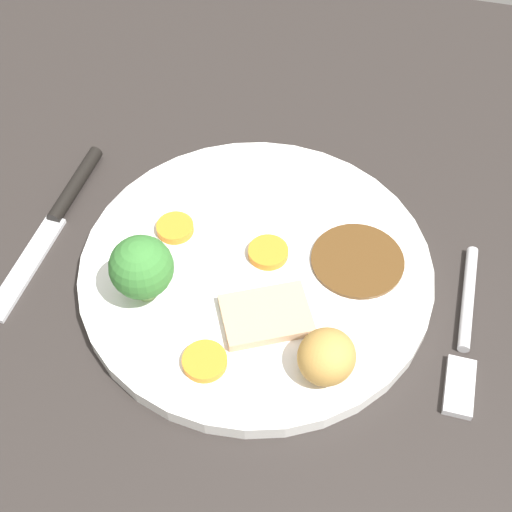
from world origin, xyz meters
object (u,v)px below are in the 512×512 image
at_px(dinner_plate, 256,269).
at_px(meat_slice_main, 266,315).
at_px(fork, 465,329).
at_px(knife, 58,213).
at_px(carrot_coin_side, 205,361).
at_px(roast_potato_left, 327,357).
at_px(carrot_coin_back, 174,229).
at_px(broccoli_floret, 141,268).
at_px(carrot_coin_front, 268,252).

relative_size(dinner_plate, meat_slice_main, 4.33).
height_order(fork, knife, knife).
relative_size(carrot_coin_side, fork, 0.21).
distance_m(dinner_plate, carrot_coin_side, 0.09).
xyz_separation_m(dinner_plate, roast_potato_left, (-0.07, 0.08, 0.02)).
bearing_deg(meat_slice_main, carrot_coin_back, -34.05).
distance_m(dinner_plate, knife, 0.18).
bearing_deg(broccoli_floret, carrot_coin_front, -143.08).
height_order(carrot_coin_side, broccoli_floret, broccoli_floret).
xyz_separation_m(meat_slice_main, carrot_coin_front, (0.01, -0.06, -0.00)).
bearing_deg(dinner_plate, fork, 175.55).
height_order(dinner_plate, broccoli_floret, broccoli_floret).
bearing_deg(dinner_plate, roast_potato_left, 131.73).
bearing_deg(carrot_coin_back, carrot_coin_side, 118.33).
xyz_separation_m(dinner_plate, fork, (-0.16, 0.01, -0.00)).
xyz_separation_m(meat_slice_main, roast_potato_left, (-0.05, 0.03, 0.01)).
bearing_deg(carrot_coin_front, meat_slice_main, 102.41).
bearing_deg(carrot_coin_front, carrot_coin_side, 79.25).
relative_size(carrot_coin_front, knife, 0.17).
bearing_deg(meat_slice_main, carrot_coin_front, -77.59).
xyz_separation_m(carrot_coin_back, knife, (0.10, -0.00, -0.01)).
bearing_deg(dinner_plate, carrot_coin_front, -122.91).
relative_size(meat_slice_main, fork, 0.42).
relative_size(carrot_coin_back, carrot_coin_side, 0.95).
xyz_separation_m(dinner_plate, carrot_coin_front, (-0.01, -0.01, 0.01)).
bearing_deg(carrot_coin_side, carrot_coin_front, -100.75).
bearing_deg(roast_potato_left, broccoli_floret, -11.64).
distance_m(carrot_coin_back, fork, 0.24).
relative_size(dinner_plate, broccoli_floret, 4.76).
distance_m(carrot_coin_side, knife, 0.20).
relative_size(dinner_plate, fork, 1.80).
relative_size(broccoli_floret, knife, 0.31).
distance_m(carrot_coin_back, broccoli_floret, 0.07).
bearing_deg(meat_slice_main, carrot_coin_side, 55.38).
xyz_separation_m(meat_slice_main, fork, (-0.14, -0.03, -0.01)).
height_order(meat_slice_main, fork, meat_slice_main).
xyz_separation_m(carrot_coin_back, broccoli_floret, (0.00, 0.06, 0.03)).
xyz_separation_m(roast_potato_left, carrot_coin_front, (0.06, -0.09, -0.01)).
bearing_deg(fork, knife, -94.80).
xyz_separation_m(dinner_plate, knife, (0.18, -0.02, -0.00)).
height_order(meat_slice_main, roast_potato_left, roast_potato_left).
bearing_deg(carrot_coin_front, knife, -2.21).
bearing_deg(fork, carrot_coin_side, -64.99).
height_order(dinner_plate, fork, dinner_plate).
bearing_deg(dinner_plate, carrot_coin_back, -11.79).
bearing_deg(carrot_coin_back, fork, 173.30).
relative_size(roast_potato_left, carrot_coin_side, 1.32).
height_order(carrot_coin_back, knife, carrot_coin_back).
relative_size(meat_slice_main, roast_potato_left, 1.53).
height_order(dinner_plate, carrot_coin_back, carrot_coin_back).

